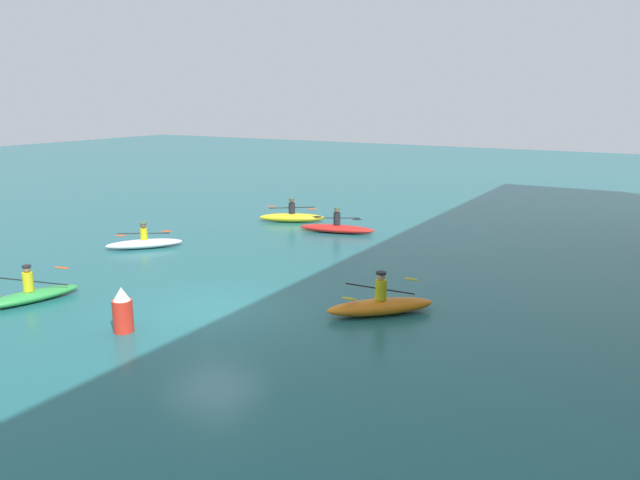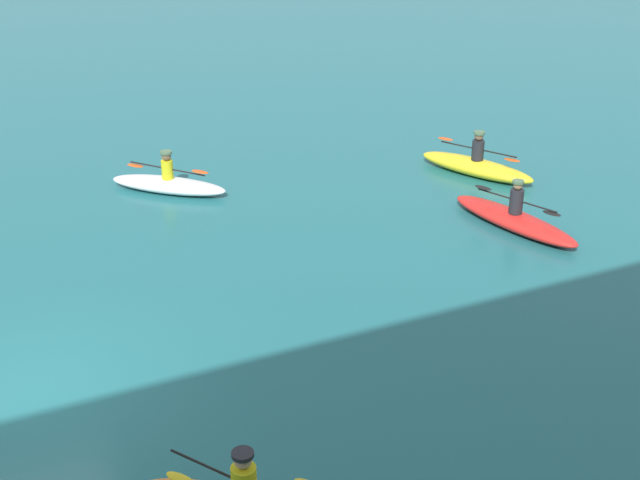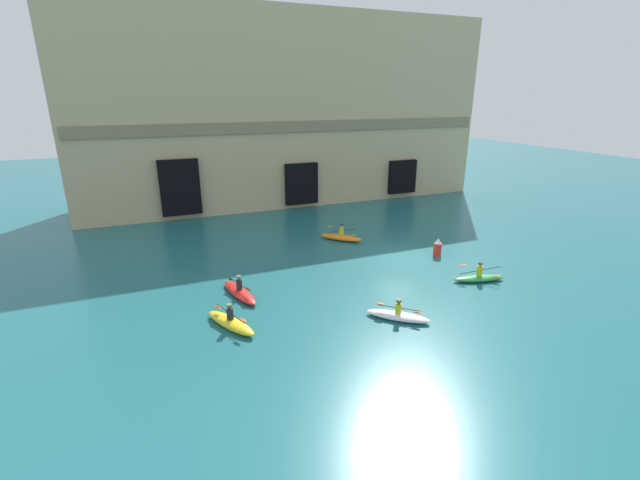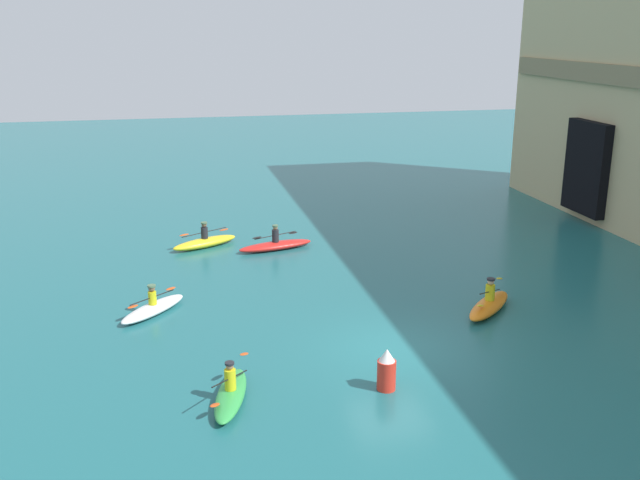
# 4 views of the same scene
# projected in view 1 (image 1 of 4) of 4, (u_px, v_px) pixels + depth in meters

# --- Properties ---
(ground_plane) EXTENTS (120.00, 120.00, 0.00)m
(ground_plane) POSITION_uv_depth(u_px,v_px,m) (212.00, 310.00, 17.68)
(ground_plane) COLOR #1E6066
(kayak_yellow) EXTENTS (2.09, 3.16, 1.16)m
(kayak_yellow) POSITION_uv_depth(u_px,v_px,m) (292.00, 217.00, 30.02)
(kayak_yellow) COLOR yellow
(kayak_yellow) RESTS_ON ground
(kayak_white) EXTENTS (2.74, 2.57, 1.05)m
(kayak_white) POSITION_uv_depth(u_px,v_px,m) (144.00, 243.00, 24.87)
(kayak_white) COLOR white
(kayak_white) RESTS_ON ground
(kayak_green) EXTENTS (3.01, 1.43, 1.12)m
(kayak_green) POSITION_uv_depth(u_px,v_px,m) (30.00, 295.00, 18.34)
(kayak_green) COLOR green
(kayak_green) RESTS_ON ground
(kayak_red) EXTENTS (1.56, 3.51, 1.13)m
(kayak_red) POSITION_uv_depth(u_px,v_px,m) (337.00, 228.00, 27.65)
(kayak_red) COLOR red
(kayak_red) RESTS_ON ground
(kayak_orange) EXTENTS (2.75, 2.76, 1.22)m
(kayak_orange) POSITION_uv_depth(u_px,v_px,m) (380.00, 305.00, 17.33)
(kayak_orange) COLOR orange
(kayak_orange) RESTS_ON ground
(marker_buoy) EXTENTS (0.52, 0.52, 1.20)m
(marker_buoy) POSITION_uv_depth(u_px,v_px,m) (123.00, 311.00, 15.97)
(marker_buoy) COLOR red
(marker_buoy) RESTS_ON ground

